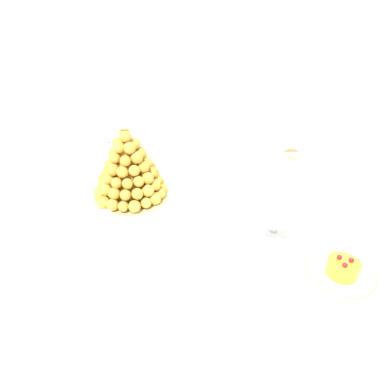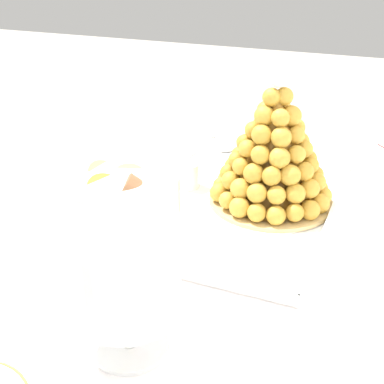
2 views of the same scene
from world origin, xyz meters
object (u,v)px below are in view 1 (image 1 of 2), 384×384
fruit_tart_plate (342,271)px  dessert_cup_mid_left (104,222)px  dessert_cup_left (32,211)px  dessert_cup_centre (182,235)px  wine_glass (108,135)px  macaron_goblet (281,187)px  croquembouche (129,168)px  serving_tray (122,206)px

fruit_tart_plate → dessert_cup_mid_left: bearing=179.0°
fruit_tart_plate → dessert_cup_left: bearing=179.3°
dessert_cup_mid_left → fruit_tart_plate: dessert_cup_mid_left is taller
dessert_cup_mid_left → dessert_cup_centre: bearing=1.2°
wine_glass → dessert_cup_centre: bearing=-43.9°
dessert_cup_left → fruit_tart_plate: bearing=-0.7°
dessert_cup_mid_left → wine_glass: (-0.17, 0.41, 0.09)m
dessert_cup_left → fruit_tart_plate: (0.93, -0.01, -0.02)m
macaron_goblet → fruit_tart_plate: 0.27m
macaron_goblet → wine_glass: size_ratio=1.64×
macaron_goblet → fruit_tart_plate: (0.18, -0.14, -0.15)m
macaron_goblet → dessert_cup_mid_left: bearing=-166.1°
croquembouche → dessert_cup_mid_left: bearing=-91.5°
dessert_cup_centre → wine_glass: bearing=136.1°
dessert_cup_mid_left → macaron_goblet: size_ratio=0.20×
dessert_cup_left → fruit_tart_plate: same height
serving_tray → dessert_cup_centre: (0.25, -0.12, 0.03)m
serving_tray → fruit_tart_plate: 0.70m
fruit_tart_plate → croquembouche: bearing=163.2°
croquembouche → macaron_goblet: 0.50m
croquembouche → dessert_cup_centre: size_ratio=5.03×
wine_glass → dessert_cup_left: bearing=-100.7°
dessert_cup_centre → serving_tray: bearing=153.6°
serving_tray → dessert_cup_centre: dessert_cup_centre is taller
serving_tray → fruit_tart_plate: size_ratio=3.69×
dessert_cup_left → dessert_cup_centre: (0.49, 0.01, 0.00)m
croquembouche → dessert_cup_centre: croquembouche is taller
wine_glass → croquembouche: bearing=-50.3°
macaron_goblet → wine_glass: 0.73m
serving_tray → dessert_cup_left: bearing=-152.7°
serving_tray → croquembouche: bearing=83.0°
dessert_cup_left → dessert_cup_mid_left: size_ratio=0.89×
dessert_cup_left → fruit_tart_plate: 0.93m
serving_tray → wine_glass: bearing=121.5°
dessert_cup_left → dessert_cup_centre: size_ratio=0.88×
wine_glass → dessert_cup_mid_left: bearing=-66.9°
fruit_tart_plate → wine_glass: bearing=153.8°
serving_tray → wine_glass: size_ratio=3.85×
dessert_cup_centre → croquembouche: bearing=141.9°
dessert_cup_centre → dessert_cup_left: bearing=-179.3°
dessert_cup_left → wine_glass: (0.08, 0.41, 0.10)m
dessert_cup_mid_left → serving_tray: bearing=91.3°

